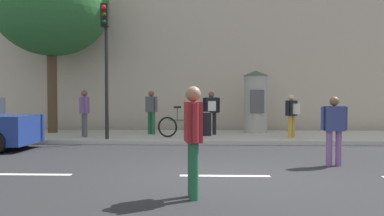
{
  "coord_description": "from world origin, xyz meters",
  "views": [
    {
      "loc": [
        -0.37,
        -7.93,
        1.59
      ],
      "look_at": [
        -0.73,
        2.0,
        1.3
      ],
      "focal_mm": 37.39,
      "sensor_mm": 36.0,
      "label": 1
    }
  ],
  "objects_px": {
    "pedestrian_in_red_top": "(194,131)",
    "bicycle_leaning": "(182,127)",
    "traffic_light": "(106,49)",
    "street_tree": "(51,7)",
    "poster_column": "(256,101)",
    "pedestrian_in_dark_shirt": "(151,109)",
    "pedestrian_near_pole": "(334,125)",
    "pedestrian_with_bag": "(292,112)",
    "pedestrian_in_light_jacket": "(84,109)",
    "pedestrian_tallest": "(211,109)"
  },
  "relations": [
    {
      "from": "poster_column",
      "to": "street_tree",
      "type": "bearing_deg",
      "value": -177.94
    },
    {
      "from": "pedestrian_in_light_jacket",
      "to": "bicycle_leaning",
      "type": "height_order",
      "value": "pedestrian_in_light_jacket"
    },
    {
      "from": "bicycle_leaning",
      "to": "pedestrian_in_dark_shirt",
      "type": "bearing_deg",
      "value": 133.44
    },
    {
      "from": "traffic_light",
      "to": "street_tree",
      "type": "bearing_deg",
      "value": 138.78
    },
    {
      "from": "poster_column",
      "to": "bicycle_leaning",
      "type": "distance_m",
      "value": 3.6
    },
    {
      "from": "pedestrian_in_light_jacket",
      "to": "pedestrian_in_red_top",
      "type": "bearing_deg",
      "value": -62.05
    },
    {
      "from": "street_tree",
      "to": "pedestrian_tallest",
      "type": "relative_size",
      "value": 4.25
    },
    {
      "from": "pedestrian_in_dark_shirt",
      "to": "pedestrian_tallest",
      "type": "bearing_deg",
      "value": -4.77
    },
    {
      "from": "pedestrian_near_pole",
      "to": "pedestrian_tallest",
      "type": "height_order",
      "value": "pedestrian_tallest"
    },
    {
      "from": "poster_column",
      "to": "pedestrian_tallest",
      "type": "xyz_separation_m",
      "value": [
        -1.76,
        -0.98,
        -0.28
      ]
    },
    {
      "from": "street_tree",
      "to": "traffic_light",
      "type": "bearing_deg",
      "value": -41.22
    },
    {
      "from": "pedestrian_in_dark_shirt",
      "to": "pedestrian_in_red_top",
      "type": "bearing_deg",
      "value": -77.95
    },
    {
      "from": "pedestrian_in_dark_shirt",
      "to": "pedestrian_tallest",
      "type": "relative_size",
      "value": 1.02
    },
    {
      "from": "pedestrian_near_pole",
      "to": "bicycle_leaning",
      "type": "bearing_deg",
      "value": 129.38
    },
    {
      "from": "traffic_light",
      "to": "pedestrian_with_bag",
      "type": "bearing_deg",
      "value": 7.95
    },
    {
      "from": "pedestrian_in_red_top",
      "to": "pedestrian_in_light_jacket",
      "type": "distance_m",
      "value": 8.79
    },
    {
      "from": "poster_column",
      "to": "pedestrian_with_bag",
      "type": "height_order",
      "value": "poster_column"
    },
    {
      "from": "traffic_light",
      "to": "pedestrian_with_bag",
      "type": "relative_size",
      "value": 2.99
    },
    {
      "from": "poster_column",
      "to": "bicycle_leaning",
      "type": "height_order",
      "value": "poster_column"
    },
    {
      "from": "poster_column",
      "to": "pedestrian_in_dark_shirt",
      "type": "distance_m",
      "value": 4.12
    },
    {
      "from": "pedestrian_in_light_jacket",
      "to": "bicycle_leaning",
      "type": "xyz_separation_m",
      "value": [
        3.46,
        -0.17,
        -0.59
      ]
    },
    {
      "from": "pedestrian_tallest",
      "to": "bicycle_leaning",
      "type": "xyz_separation_m",
      "value": [
        -1.04,
        -1.11,
        -0.58
      ]
    },
    {
      "from": "poster_column",
      "to": "pedestrian_tallest",
      "type": "distance_m",
      "value": 2.04
    },
    {
      "from": "street_tree",
      "to": "pedestrian_near_pole",
      "type": "bearing_deg",
      "value": -35.37
    },
    {
      "from": "poster_column",
      "to": "pedestrian_in_dark_shirt",
      "type": "bearing_deg",
      "value": -168.93
    },
    {
      "from": "pedestrian_with_bag",
      "to": "pedestrian_in_dark_shirt",
      "type": "relative_size",
      "value": 0.91
    },
    {
      "from": "pedestrian_in_light_jacket",
      "to": "pedestrian_in_dark_shirt",
      "type": "relative_size",
      "value": 1.0
    },
    {
      "from": "pedestrian_near_pole",
      "to": "bicycle_leaning",
      "type": "distance_m",
      "value": 5.95
    },
    {
      "from": "poster_column",
      "to": "pedestrian_with_bag",
      "type": "relative_size",
      "value": 1.64
    },
    {
      "from": "traffic_light",
      "to": "street_tree",
      "type": "relative_size",
      "value": 0.65
    },
    {
      "from": "pedestrian_tallest",
      "to": "pedestrian_in_red_top",
      "type": "bearing_deg",
      "value": -92.47
    },
    {
      "from": "bicycle_leaning",
      "to": "traffic_light",
      "type": "bearing_deg",
      "value": -166.25
    },
    {
      "from": "traffic_light",
      "to": "bicycle_leaning",
      "type": "distance_m",
      "value": 3.66
    },
    {
      "from": "street_tree",
      "to": "bicycle_leaning",
      "type": "xyz_separation_m",
      "value": [
        5.24,
        -1.8,
        -4.55
      ]
    },
    {
      "from": "pedestrian_with_bag",
      "to": "traffic_light",
      "type": "bearing_deg",
      "value": -172.05
    },
    {
      "from": "pedestrian_in_dark_shirt",
      "to": "pedestrian_near_pole",
      "type": "bearing_deg",
      "value": -49.68
    },
    {
      "from": "street_tree",
      "to": "pedestrian_near_pole",
      "type": "distance_m",
      "value": 11.8
    },
    {
      "from": "pedestrian_with_bag",
      "to": "pedestrian_in_light_jacket",
      "type": "xyz_separation_m",
      "value": [
        -7.31,
        -0.11,
        0.09
      ]
    },
    {
      "from": "pedestrian_near_pole",
      "to": "pedestrian_with_bag",
      "type": "relative_size",
      "value": 1.06
    },
    {
      "from": "pedestrian_near_pole",
      "to": "street_tree",
      "type": "bearing_deg",
      "value": 144.63
    },
    {
      "from": "pedestrian_in_red_top",
      "to": "bicycle_leaning",
      "type": "height_order",
      "value": "pedestrian_in_red_top"
    },
    {
      "from": "pedestrian_with_bag",
      "to": "pedestrian_near_pole",
      "type": "bearing_deg",
      "value": -91.0
    },
    {
      "from": "traffic_light",
      "to": "poster_column",
      "type": "height_order",
      "value": "traffic_light"
    },
    {
      "from": "pedestrian_in_light_jacket",
      "to": "pedestrian_tallest",
      "type": "xyz_separation_m",
      "value": [
        4.5,
        0.94,
        -0.01
      ]
    },
    {
      "from": "pedestrian_near_pole",
      "to": "pedestrian_with_bag",
      "type": "height_order",
      "value": "pedestrian_with_bag"
    },
    {
      "from": "pedestrian_in_red_top",
      "to": "pedestrian_in_light_jacket",
      "type": "bearing_deg",
      "value": 117.95
    },
    {
      "from": "street_tree",
      "to": "poster_column",
      "type": "bearing_deg",
      "value": 2.06
    },
    {
      "from": "pedestrian_in_red_top",
      "to": "bicycle_leaning",
      "type": "xyz_separation_m",
      "value": [
        -0.67,
        7.6,
        -0.51
      ]
    },
    {
      "from": "pedestrian_in_dark_shirt",
      "to": "bicycle_leaning",
      "type": "bearing_deg",
      "value": -46.56
    },
    {
      "from": "pedestrian_in_red_top",
      "to": "bicycle_leaning",
      "type": "bearing_deg",
      "value": 95.02
    }
  ]
}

